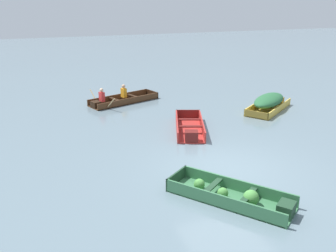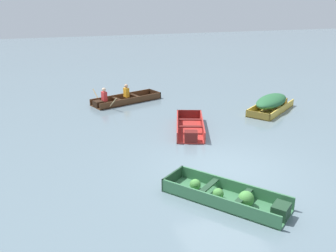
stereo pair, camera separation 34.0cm
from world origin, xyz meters
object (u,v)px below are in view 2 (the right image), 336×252
(rowboat_dark_varnish_with_crew, at_px, (123,99))
(dinghy_green_foreground, at_px, (229,197))
(skiff_red_near_moored, at_px, (190,128))
(skiff_yellow_mid_moored, at_px, (271,102))

(rowboat_dark_varnish_with_crew, bearing_deg, dinghy_green_foreground, -85.96)
(skiff_red_near_moored, bearing_deg, dinghy_green_foreground, -100.12)
(skiff_yellow_mid_moored, bearing_deg, rowboat_dark_varnish_with_crew, 150.65)
(skiff_red_near_moored, distance_m, skiff_yellow_mid_moored, 4.69)
(dinghy_green_foreground, xyz_separation_m, rowboat_dark_varnish_with_crew, (-0.70, 9.94, 0.02))
(skiff_red_near_moored, relative_size, rowboat_dark_varnish_with_crew, 0.83)
(skiff_yellow_mid_moored, bearing_deg, skiff_red_near_moored, -162.19)
(skiff_red_near_moored, bearing_deg, rowboat_dark_varnish_with_crew, 108.40)
(skiff_yellow_mid_moored, distance_m, rowboat_dark_varnish_with_crew, 6.97)
(skiff_red_near_moored, xyz_separation_m, rowboat_dark_varnish_with_crew, (-1.61, 4.84, 0.02))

